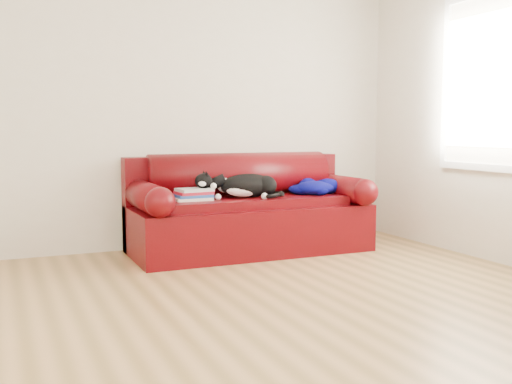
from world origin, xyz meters
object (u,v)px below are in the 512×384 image
at_px(blanket, 315,187).
at_px(cat, 247,186).
at_px(sofa_base, 250,225).
at_px(book_stack, 193,194).

bearing_deg(blanket, cat, -178.28).
bearing_deg(cat, sofa_base, 74.08).
xyz_separation_m(sofa_base, blanket, (0.63, -0.05, 0.33)).
xyz_separation_m(book_stack, blanket, (1.18, 0.01, 0.02)).
distance_m(sofa_base, book_stack, 0.63).
distance_m(cat, blanket, 0.69).
relative_size(book_stack, blanket, 0.55).
height_order(book_stack, blanket, blanket).
height_order(sofa_base, cat, cat).
bearing_deg(book_stack, blanket, 0.51).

